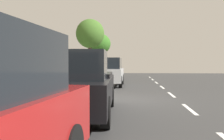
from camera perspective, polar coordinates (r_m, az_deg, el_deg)
ground at (r=11.60m, az=1.42°, el=-6.47°), size 63.54×63.54×0.00m
sidewalk at (r=12.52m, az=-18.11°, el=-5.62°), size 3.78×39.71×0.15m
curb_edge at (r=11.91m, az=-9.27°, el=-5.93°), size 0.16×39.71×0.15m
lane_stripe_centre at (r=11.61m, az=14.41°, el=-6.49°), size 0.14×40.00×0.01m
lane_stripe_bike_edge at (r=11.66m, az=-2.19°, el=-6.41°), size 0.12×39.71×0.01m
parked_sedan_grey_nearest at (r=26.91m, az=0.46°, el=-0.36°), size 2.03×4.49×1.52m
parked_suv_silver_second at (r=18.50m, az=-0.65°, el=-0.33°), size 1.98×4.71×1.99m
parked_pickup_black_mid at (r=7.95m, az=-7.26°, el=-3.60°), size 2.21×5.38×1.95m
bicycle_at_curb at (r=12.54m, az=-6.35°, el=-4.11°), size 1.64×0.75×0.78m
cyclist_with_backpack at (r=12.98m, az=-6.97°, el=-1.33°), size 0.45×0.61×1.61m
street_tree_near_cyclist at (r=29.00m, az=-2.95°, el=5.68°), size 2.66×2.66×4.81m
street_tree_mid_block at (r=23.29m, az=-4.83°, el=7.86°), size 2.50×2.50×5.38m
pedestrian_on_phone at (r=23.26m, az=-7.90°, el=0.30°), size 0.43×0.50×1.75m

